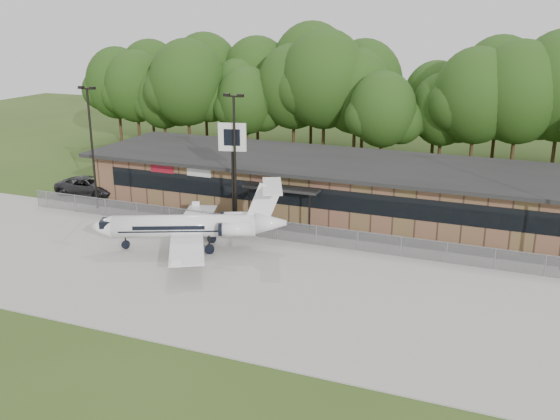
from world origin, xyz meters
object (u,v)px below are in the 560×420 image
at_px(business_jet, 192,227).
at_px(pole_sign, 233,148).
at_px(terminal, 328,183).
at_px(suv, 89,186).

distance_m(business_jet, pole_sign, 7.24).
relative_size(terminal, suv, 6.82).
distance_m(terminal, business_jet, 14.08).
relative_size(suv, pole_sign, 0.75).
relative_size(terminal, business_jet, 3.00).
relative_size(terminal, pole_sign, 5.11).
height_order(business_jet, suv, business_jet).
xyz_separation_m(business_jet, suv, (-15.54, 8.64, -0.85)).
bearing_deg(terminal, business_jet, -114.27).
distance_m(business_jet, suv, 17.80).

